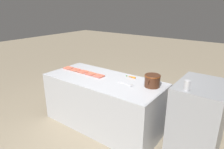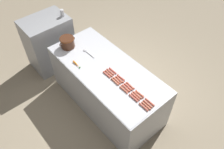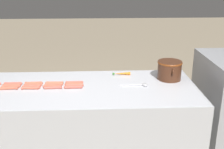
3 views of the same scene
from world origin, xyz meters
name	(u,v)px [view 1 (image 1 of 3)]	position (x,y,z in m)	size (l,w,h in m)	color
ground_plane	(104,123)	(0.00, 0.00, 0.00)	(20.00, 20.00, 0.00)	gray
griddle_counter	(103,102)	(0.00, 0.00, 0.43)	(0.90, 2.01, 0.86)	#ADAFB5
back_cabinet	(197,120)	(-0.21, 1.48, 0.52)	(0.82, 0.60, 1.05)	#939599
hot_dog_0	(71,67)	(-0.09, -0.87, 0.87)	(0.03, 0.17, 0.03)	#CA614C
hot_dog_1	(78,69)	(-0.09, -0.68, 0.87)	(0.03, 0.17, 0.03)	#C85B4A
hot_dog_2	(85,71)	(-0.09, -0.49, 0.87)	(0.03, 0.17, 0.03)	#C46147
hot_dog_3	(93,73)	(-0.09, -0.30, 0.87)	(0.03, 0.17, 0.03)	#C0674B
hot_dog_4	(101,75)	(-0.09, -0.11, 0.87)	(0.03, 0.17, 0.03)	#C55D4B
hot_dog_5	(69,68)	(-0.05, -0.88, 0.87)	(0.03, 0.17, 0.03)	#C06447
hot_dog_6	(76,69)	(-0.05, -0.68, 0.87)	(0.03, 0.17, 0.03)	#C86049
hot_dog_7	(84,71)	(-0.05, -0.49, 0.87)	(0.03, 0.17, 0.03)	#CB6249
hot_dog_8	(92,73)	(-0.05, -0.30, 0.87)	(0.03, 0.17, 0.03)	#C6644A
hot_dog_9	(100,75)	(-0.05, -0.12, 0.87)	(0.03, 0.17, 0.03)	#BF6147
hot_dog_10	(68,68)	(-0.01, -0.87, 0.87)	(0.03, 0.17, 0.03)	#C3654C
hot_dog_11	(75,70)	(-0.01, -0.68, 0.87)	(0.03, 0.17, 0.03)	#C4654B
hot_dog_12	(82,72)	(-0.01, -0.49, 0.87)	(0.03, 0.17, 0.03)	#CC624F
hot_dog_13	(90,74)	(-0.01, -0.31, 0.87)	(0.04, 0.17, 0.03)	#C7634A
hot_dog_14	(99,76)	(-0.01, -0.11, 0.87)	(0.03, 0.17, 0.03)	#CB6450
hot_dog_15	(66,69)	(0.03, -0.87, 0.87)	(0.03, 0.17, 0.03)	#C3604C
hot_dog_16	(73,70)	(0.03, -0.68, 0.87)	(0.04, 0.17, 0.03)	#C26047
hot_dog_17	(80,72)	(0.03, -0.49, 0.87)	(0.04, 0.17, 0.03)	#C5614A
hot_dog_18	(88,75)	(0.03, -0.30, 0.87)	(0.03, 0.17, 0.03)	#C05B4D
hot_dog_19	(97,77)	(0.03, -0.12, 0.87)	(0.03, 0.17, 0.03)	#C55C4E
bean_pot	(152,80)	(-0.17, 0.80, 0.96)	(0.29, 0.24, 0.18)	#472616
serving_spoon	(129,85)	(-0.01, 0.49, 0.87)	(0.07, 0.27, 0.02)	#B7B7BC
carrot	(131,77)	(-0.30, 0.34, 0.87)	(0.03, 0.18, 0.03)	orange
soda_can	(187,85)	(0.12, 1.36, 1.11)	(0.07, 0.07, 0.12)	#BCBCC1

